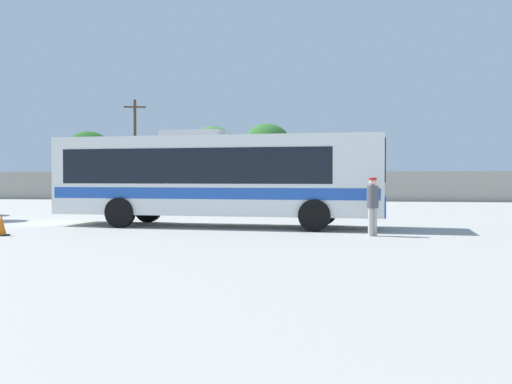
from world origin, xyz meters
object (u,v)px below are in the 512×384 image
roadside_tree_midleft (213,146)px  traffic_cone_on_apron (1,225)px  coach_bus_white_blue (215,175)px  roadside_tree_midright (267,144)px  attendant_by_bus_door (373,203)px  parked_car_leftmost_maroon (93,190)px  parked_car_second_silver (167,191)px  utility_pole_near (135,147)px  roadside_tree_left (89,152)px

roadside_tree_midleft → traffic_cone_on_apron: roadside_tree_midleft is taller
coach_bus_white_blue → roadside_tree_midright: 25.59m
attendant_by_bus_door → roadside_tree_midright: size_ratio=0.29×
parked_car_leftmost_maroon → traffic_cone_on_apron: 24.59m
parked_car_leftmost_maroon → parked_car_second_silver: size_ratio=1.06×
parked_car_leftmost_maroon → parked_car_second_silver: parked_car_leftmost_maroon is taller
parked_car_second_silver → utility_pole_near: 8.94m
attendant_by_bus_door → roadside_tree_left: roadside_tree_left is taller
utility_pole_near → traffic_cone_on_apron: bearing=-76.7°
parked_car_leftmost_maroon → parked_car_second_silver: bearing=-0.3°
parked_car_leftmost_maroon → utility_pole_near: utility_pole_near is taller
coach_bus_white_blue → roadside_tree_left: roadside_tree_left is taller
coach_bus_white_blue → roadside_tree_midright: (-1.62, 25.41, 2.53)m
parked_car_leftmost_maroon → coach_bus_white_blue: bearing=-55.1°
coach_bus_white_blue → roadside_tree_left: size_ratio=2.10×
parked_car_leftmost_maroon → roadside_tree_left: size_ratio=0.85×
coach_bus_white_blue → utility_pole_near: utility_pole_near is taller
traffic_cone_on_apron → roadside_tree_midleft: bearing=92.4°
parked_car_second_silver → roadside_tree_left: size_ratio=0.80×
attendant_by_bus_door → parked_car_second_silver: bearing=121.4°
roadside_tree_left → attendant_by_bus_door: bearing=-52.2°
attendant_by_bus_door → parked_car_leftmost_maroon: size_ratio=0.37×
parked_car_second_silver → parked_car_leftmost_maroon: bearing=179.7°
utility_pole_near → traffic_cone_on_apron: (7.08, -30.01, -3.93)m
roadside_tree_midright → traffic_cone_on_apron: bearing=-97.5°
coach_bus_white_blue → parked_car_leftmost_maroon: size_ratio=2.48×
parked_car_second_silver → traffic_cone_on_apron: (2.28, -23.30, -0.49)m
attendant_by_bus_door → parked_car_leftmost_maroon: 28.62m
coach_bus_white_blue → roadside_tree_left: 31.04m
traffic_cone_on_apron → parked_car_second_silver: bearing=95.6°
utility_pole_near → roadside_tree_midleft: 6.83m
traffic_cone_on_apron → roadside_tree_midright: bearing=82.5°
coach_bus_white_blue → roadside_tree_midleft: roadside_tree_midleft is taller
parked_car_second_silver → roadside_tree_midright: bearing=46.0°
parked_car_second_silver → roadside_tree_left: 11.81m
roadside_tree_left → parked_car_leftmost_maroon: bearing=-63.3°
coach_bus_white_blue → roadside_tree_midleft: bearing=103.3°
parked_car_leftmost_maroon → traffic_cone_on_apron: (7.75, -23.33, -0.50)m
utility_pole_near → roadside_tree_midleft: bearing=34.4°
roadside_tree_midleft → coach_bus_white_blue: bearing=-76.7°
parked_car_leftmost_maroon → roadside_tree_midright: roadside_tree_midright is taller
parked_car_leftmost_maroon → roadside_tree_midright: 13.75m
parked_car_leftmost_maroon → roadside_tree_left: roadside_tree_left is taller
coach_bus_white_blue → parked_car_second_silver: size_ratio=2.62×
parked_car_leftmost_maroon → attendant_by_bus_door: bearing=-49.2°
attendant_by_bus_door → roadside_tree_left: 36.36m
parked_car_second_silver → utility_pole_near: (-4.80, 6.70, 3.44)m
parked_car_leftmost_maroon → traffic_cone_on_apron: size_ratio=7.40×
roadside_tree_midleft → parked_car_second_silver: bearing=-94.5°
attendant_by_bus_door → utility_pole_near: (-18.01, 28.34, 3.25)m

